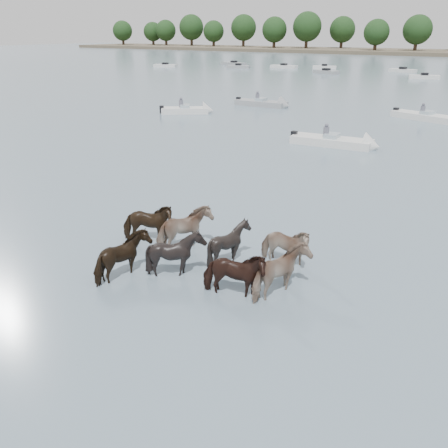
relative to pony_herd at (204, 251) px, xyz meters
The scene contains 8 objects.
ground 2.40m from the pony_herd, 139.09° to the right, with size 400.00×400.00×0.00m, color slate.
shoreline 164.91m from the pony_herd, 115.79° to the left, with size 160.00×30.00×1.00m, color #4C4233.
pony_herd is the anchor object (origin of this frame).
motorboat_a 29.06m from the pony_herd, 125.97° to the left, with size 4.55×3.86×1.92m.
motorboat_b 18.10m from the pony_herd, 95.76° to the left, with size 5.63×1.95×1.92m.
motorboat_c 30.31m from the pony_herd, 87.17° to the left, with size 6.27×3.55×1.92m.
motorboat_f 33.21m from the pony_herd, 113.66° to the left, with size 5.56×1.67×1.92m.
treeline 167.15m from the pony_herd, 116.26° to the left, with size 142.44×20.65×12.34m.
Camera 1 is at (9.03, -9.01, 6.68)m, focal length 38.26 mm.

